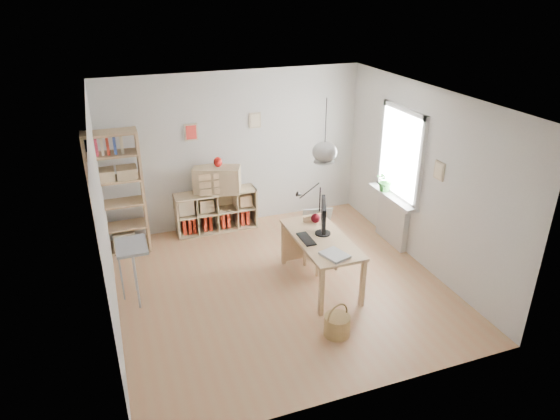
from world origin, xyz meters
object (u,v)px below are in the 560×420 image
object	(u,v)px
chair	(319,239)
storage_chest	(320,233)
drawer_chest	(217,179)
tall_bookshelf	(116,189)
monitor	(323,216)
cube_shelf	(215,213)
desk	(321,243)

from	to	relation	value
chair	storage_chest	bearing A→B (deg)	54.09
chair	drawer_chest	bearing A→B (deg)	113.39
tall_bookshelf	monitor	distance (m)	3.24
cube_shelf	drawer_chest	bearing A→B (deg)	-30.99
chair	monitor	distance (m)	0.66
cube_shelf	chair	bearing A→B (deg)	-56.24
drawer_chest	cube_shelf	bearing A→B (deg)	170.58
cube_shelf	storage_chest	size ratio (longest dim) A/B	2.12
desk	monitor	size ratio (longest dim) A/B	2.82
drawer_chest	chair	bearing A→B (deg)	-35.61
desk	drawer_chest	world-z (taller)	drawer_chest
chair	monitor	world-z (taller)	monitor
storage_chest	drawer_chest	size ratio (longest dim) A/B	0.85
storage_chest	monitor	world-z (taller)	monitor
monitor	storage_chest	bearing A→B (deg)	89.53
tall_bookshelf	monitor	world-z (taller)	tall_bookshelf
tall_bookshelf	chair	distance (m)	3.20
desk	monitor	world-z (taller)	monitor
chair	storage_chest	distance (m)	0.83
desk	tall_bookshelf	distance (m)	3.27
desk	chair	world-z (taller)	chair
desk	tall_bookshelf	size ratio (longest dim) A/B	0.75
cube_shelf	chair	world-z (taller)	chair
desk	chair	xyz separation A→B (m)	(0.17, 0.44, -0.18)
desk	storage_chest	size ratio (longest dim) A/B	2.27
cube_shelf	storage_chest	world-z (taller)	cube_shelf
chair	cube_shelf	bearing A→B (deg)	114.32
tall_bookshelf	chair	xyz separation A→B (m)	(2.76, -1.51, -0.62)
desk	storage_chest	world-z (taller)	desk
tall_bookshelf	monitor	size ratio (longest dim) A/B	3.76
storage_chest	drawer_chest	xyz separation A→B (m)	(-1.47, 1.05, 0.77)
desk	drawer_chest	distance (m)	2.41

